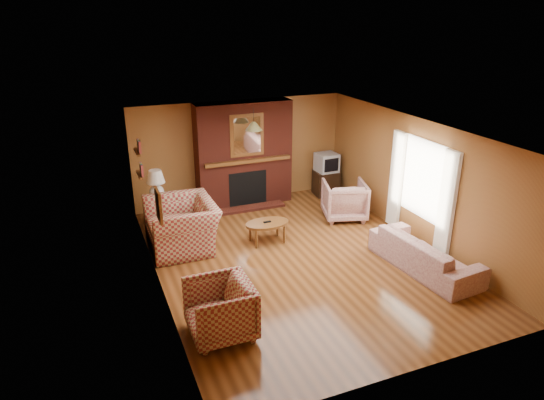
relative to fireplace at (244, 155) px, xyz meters
name	(u,v)px	position (x,y,z in m)	size (l,w,h in m)	color
floor	(298,259)	(0.00, -2.98, -1.18)	(6.50, 6.50, 0.00)	#4D2810
ceiling	(301,131)	(0.00, -2.98, 1.22)	(6.50, 6.50, 0.00)	white
wall_back	(240,151)	(0.00, 0.27, 0.02)	(6.50, 6.50, 0.00)	olive
wall_front	(417,291)	(0.00, -6.23, 0.02)	(6.50, 6.50, 0.00)	olive
wall_left	(155,220)	(-2.50, -2.98, 0.02)	(6.50, 6.50, 0.00)	olive
wall_right	(417,181)	(2.50, -2.98, 0.02)	(6.50, 6.50, 0.00)	olive
fireplace	(244,155)	(0.00, 0.00, 0.00)	(2.20, 0.82, 2.40)	#5A1E13
window_right	(421,188)	(2.45, -3.18, -0.06)	(0.10, 1.85, 2.00)	silver
bookshelf	(139,159)	(-2.44, -1.08, 0.48)	(0.09, 0.55, 0.71)	brown
botanical_print	(159,205)	(-2.47, -3.28, 0.37)	(0.05, 0.40, 0.50)	brown
pendant_light	(254,126)	(0.00, -0.68, 0.82)	(0.36, 0.36, 0.48)	black
plaid_loveseat	(182,225)	(-1.85, -1.72, -0.72)	(1.42, 1.24, 0.92)	maroon
plaid_armchair	(220,310)	(-1.95, -4.60, -0.77)	(0.87, 0.90, 0.82)	maroon
floral_sofa	(425,253)	(1.90, -4.15, -0.88)	(2.10, 0.82, 0.61)	#C7B09A
floral_armchair	(344,200)	(1.74, -1.63, -0.77)	(0.88, 0.91, 0.83)	#C7B09A
coffee_table	(267,225)	(-0.27, -2.12, -0.81)	(0.87, 0.54, 0.44)	brown
side_table	(159,212)	(-2.10, -0.53, -0.88)	(0.45, 0.45, 0.61)	brown
table_lamp	(156,183)	(-2.10, -0.53, -0.23)	(0.38, 0.38, 0.63)	white
tv_stand	(326,183)	(2.05, -0.18, -0.88)	(0.55, 0.50, 0.60)	black
crt_tv	(327,162)	(2.05, -0.19, -0.35)	(0.50, 0.50, 0.45)	#A2A4A9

